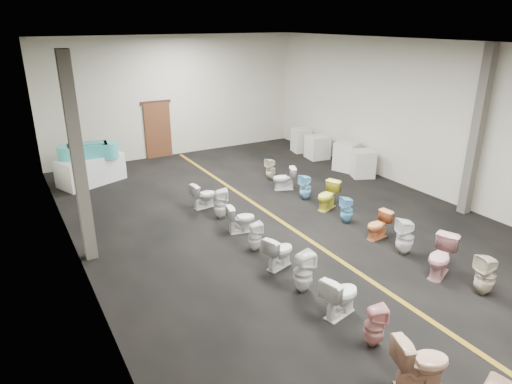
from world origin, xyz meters
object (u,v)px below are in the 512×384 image
Objects in this scene: appliance_crate_b at (347,156)px; toilet_left_8 at (241,219)px; toilet_left_2 at (421,362)px; toilet_left_5 at (303,272)px; toilet_right_7 at (328,196)px; toilet_right_9 at (284,178)px; toilet_left_3 at (374,326)px; toilet_right_3 at (441,257)px; toilet_left_4 at (341,295)px; toilet_right_2 at (485,275)px; appliance_crate_d at (301,140)px; toilet_right_4 at (405,237)px; toilet_right_10 at (271,169)px; toilet_left_7 at (255,236)px; appliance_crate_a at (363,163)px; bathtub at (88,151)px; toilet_right_8 at (305,187)px; toilet_left_9 at (221,204)px; toilet_right_5 at (378,225)px; display_table at (91,170)px; toilet_left_6 at (279,251)px; appliance_crate_c at (317,147)px; toilet_left_10 at (204,195)px; toilet_right_6 at (347,210)px.

toilet_left_8 is at bearing -155.19° from appliance_crate_b.
toilet_left_2 is 2.88m from toilet_left_5.
toilet_right_9 is (-0.21, 1.91, -0.03)m from toilet_right_7.
toilet_left_3 is 0.88× the size of toilet_right_3.
toilet_left_4 is at bearing 17.71° from toilet_left_3.
toilet_left_4 is 0.96× the size of toilet_right_2.
appliance_crate_d is 1.08× the size of toilet_right_4.
toilet_right_7 is 2.93m from toilet_right_10.
toilet_left_2 is 1.00× the size of toilet_right_3.
toilet_left_5 reaches higher than toilet_left_3.
toilet_right_4 is at bearing -115.77° from toilet_left_7.
appliance_crate_a is 3.59m from appliance_crate_d.
toilet_left_3 is at bearing -70.23° from bathtub.
toilet_right_8 is at bearing 165.19° from toilet_right_7.
toilet_left_9 is 3.46m from toilet_right_10.
toilet_right_3 is (2.68, 0.02, 0.02)m from toilet_left_4.
toilet_left_4 is 3.92m from toilet_left_8.
bathtub reaches higher than toilet_left_8.
toilet_right_5 is at bearing -127.59° from appliance_crate_a.
display_table is at bearing -122.08° from toilet_right_10.
toilet_left_9 is at bearing -18.32° from toilet_left_6.
toilet_left_7 is (0.01, 4.83, -0.07)m from toilet_left_2.
appliance_crate_c is 1.19× the size of toilet_right_9.
appliance_crate_a is 1.07× the size of toilet_left_5.
appliance_crate_b is at bearing -16.02° from toilet_left_3.
bathtub reaches higher than toilet_left_4.
toilet_right_10 is at bearing -35.34° from toilet_left_4.
toilet_right_10 is at bearing 171.14° from appliance_crate_b.
toilet_left_4 is at bearing -169.94° from toilet_left_5.
bathtub reaches higher than toilet_right_8.
toilet_left_4 reaches higher than toilet_right_10.
toilet_right_7 is at bearing -161.15° from toilet_right_4.
toilet_left_5 is at bearing -131.57° from toilet_right_3.
appliance_crate_d reaches higher than toilet_right_3.
appliance_crate_c is 6.23m from toilet_left_10.
toilet_left_3 is (-5.75, -6.61, -0.08)m from appliance_crate_a.
toilet_right_2 is 1.11× the size of toilet_right_8.
toilet_left_6 is 1.03× the size of toilet_left_8.
toilet_left_9 reaches higher than toilet_right_7.
toilet_left_5 is 4.31m from toilet_right_7.
toilet_left_9 reaches higher than toilet_left_4.
toilet_left_8 is at bearing -2.47° from toilet_left_5.
appliance_crate_c is (8.10, -1.38, -0.64)m from bathtub.
toilet_right_4 reaches higher than toilet_left_3.
toilet_left_3 is at bearing -130.99° from appliance_crate_a.
toilet_left_10 reaches higher than toilet_left_8.
toilet_left_3 is at bearing 162.73° from toilet_left_4.
toilet_left_8 is at bearing -96.01° from toilet_right_6.
appliance_crate_a is 8.76m from toilet_left_3.
toilet_right_4 is at bearing -86.39° from toilet_left_5.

